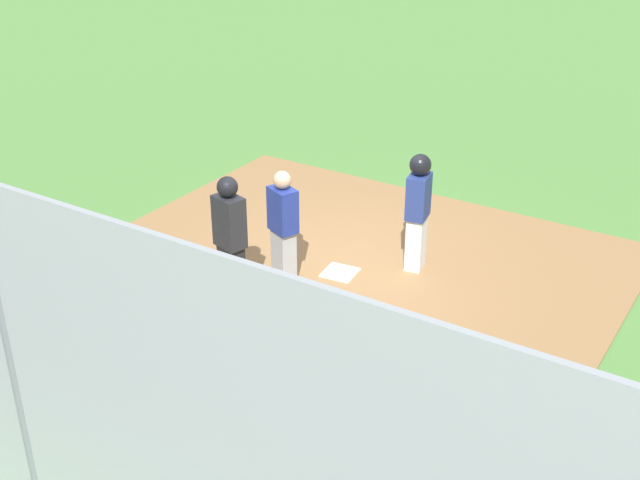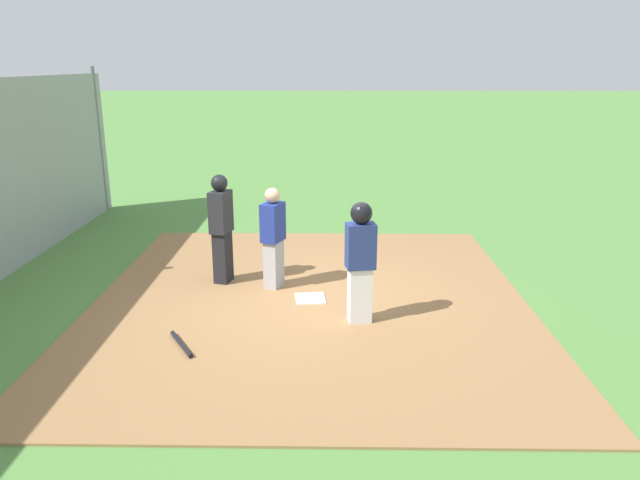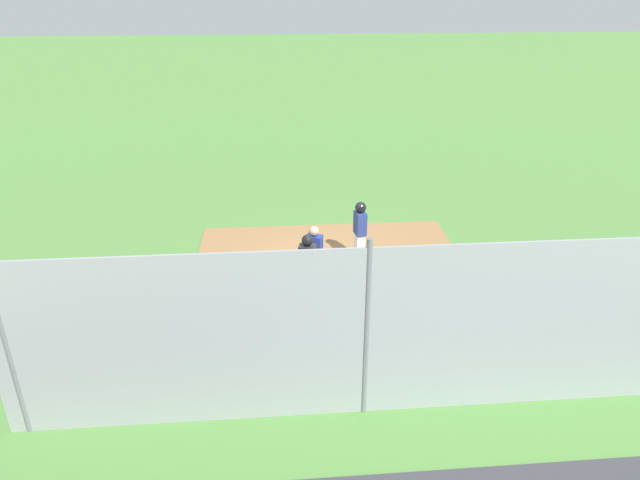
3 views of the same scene
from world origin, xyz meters
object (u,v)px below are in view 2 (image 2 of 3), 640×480
(home_plate, at_px, (310,298))
(runner, at_px, (360,255))
(baseball_bat, at_px, (181,344))
(catcher, at_px, (273,237))
(baseball, at_px, (283,279))
(umpire, at_px, (221,226))

(home_plate, bearing_deg, runner, 41.51)
(home_plate, relative_size, baseball_bat, 0.58)
(home_plate, distance_m, runner, 1.42)
(home_plate, relative_size, catcher, 0.28)
(baseball, bearing_deg, runner, 37.26)
(umpire, xyz_separation_m, baseball_bat, (2.32, -0.14, -0.89))
(home_plate, distance_m, baseball_bat, 2.22)
(home_plate, bearing_deg, baseball_bat, -44.44)
(baseball_bat, height_order, baseball, baseball)
(catcher, relative_size, umpire, 0.91)
(runner, bearing_deg, baseball_bat, 99.34)
(catcher, relative_size, baseball, 21.40)
(runner, bearing_deg, umpire, 44.10)
(baseball, bearing_deg, catcher, -27.29)
(umpire, height_order, baseball_bat, umpire)
(baseball, bearing_deg, home_plate, 32.19)
(umpire, distance_m, baseball_bat, 2.49)
(runner, xyz_separation_m, baseball, (-1.54, -1.17, -0.92))
(umpire, bearing_deg, baseball_bat, -77.85)
(home_plate, xyz_separation_m, baseball_bat, (1.59, -1.56, 0.02))
(umpire, distance_m, baseball, 1.30)
(catcher, bearing_deg, baseball, 85.42)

